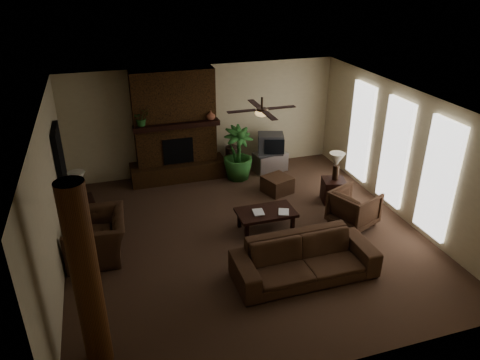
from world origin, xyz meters
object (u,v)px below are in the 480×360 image
object	(u,v)px
tv_stand	(270,162)
lamp_left	(78,181)
floor_plant	(238,164)
side_table_left	(83,210)
floor_vase	(232,156)
armchair_left	(96,230)
ottoman	(277,185)
sofa	(305,253)
side_table_right	(333,190)
armchair_right	(354,206)
coffee_table	(266,214)
log_column	(86,280)
lamp_right	(337,161)

from	to	relation	value
tv_stand	lamp_left	size ratio (longest dim) A/B	1.31
floor_plant	side_table_left	world-z (taller)	floor_plant
floor_vase	armchair_left	bearing A→B (deg)	-140.44
ottoman	armchair_left	bearing A→B (deg)	-161.42
sofa	side_table_right	size ratio (longest dim) A/B	4.59
armchair_right	floor_plant	size ratio (longest dim) A/B	0.63
tv_stand	lamp_left	distance (m)	5.03
side_table_left	sofa	bearing A→B (deg)	-40.16
armchair_right	coffee_table	xyz separation A→B (m)	(-1.84, 0.37, -0.06)
log_column	sofa	world-z (taller)	log_column
armchair_left	side_table_left	xyz separation A→B (m)	(-0.26, 1.37, -0.27)
log_column	armchair_right	bearing A→B (deg)	22.42
lamp_left	lamp_right	world-z (taller)	same
side_table_right	floor_plant	bearing A→B (deg)	133.32
coffee_table	floor_vase	bearing A→B (deg)	87.04
floor_plant	side_table_left	xyz separation A→B (m)	(-3.81, -1.09, -0.11)
side_table_right	ottoman	bearing A→B (deg)	142.52
armchair_left	lamp_right	bearing A→B (deg)	99.44
coffee_table	floor_plant	bearing A→B (deg)	85.97
armchair_left	tv_stand	xyz separation A→B (m)	(4.52, 2.67, -0.29)
floor_plant	tv_stand	bearing A→B (deg)	12.58
lamp_right	side_table_left	bearing A→B (deg)	172.37
log_column	lamp_left	size ratio (longest dim) A/B	4.31
floor_vase	floor_plant	xyz separation A→B (m)	(0.02, -0.45, -0.05)
armchair_left	lamp_left	distance (m)	1.42
side_table_left	side_table_right	xyz separation A→B (m)	(5.57, -0.77, 0.00)
ottoman	side_table_left	bearing A→B (deg)	-179.35
armchair_left	log_column	bearing A→B (deg)	1.40
sofa	ottoman	size ratio (longest dim) A/B	4.21
coffee_table	side_table_right	xyz separation A→B (m)	(1.93, 0.69, -0.10)
armchair_right	lamp_right	bearing A→B (deg)	-29.08
log_column	sofa	bearing A→B (deg)	13.68
ottoman	floor_vase	distance (m)	1.67
armchair_right	side_table_left	size ratio (longest dim) A/B	1.57
side_table_right	lamp_left	bearing A→B (deg)	172.66
lamp_left	side_table_right	xyz separation A→B (m)	(5.57, -0.72, -0.73)
side_table_right	side_table_left	bearing A→B (deg)	172.12
tv_stand	side_table_right	distance (m)	2.22
floor_plant	side_table_right	size ratio (longest dim) A/B	2.51
sofa	lamp_left	distance (m)	4.88
log_column	armchair_left	distance (m)	2.77
floor_vase	sofa	bearing A→B (deg)	-90.69
sofa	coffee_table	xyz separation A→B (m)	(-0.10, 1.69, -0.12)
lamp_right	armchair_left	bearing A→B (deg)	-173.34
coffee_table	ottoman	xyz separation A→B (m)	(0.86, 1.51, -0.17)
sofa	side_table_right	bearing A→B (deg)	52.04
armchair_right	floor_vase	xyz separation A→B (m)	(-1.68, 3.37, -0.00)
ottoman	lamp_left	xyz separation A→B (m)	(-4.49, -0.10, 0.80)
tv_stand	floor_plant	bearing A→B (deg)	-177.14
ottoman	lamp_right	bearing A→B (deg)	-36.05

